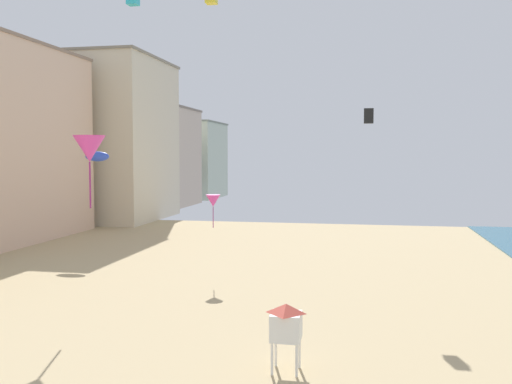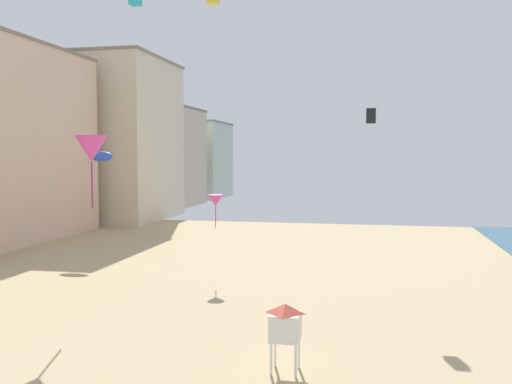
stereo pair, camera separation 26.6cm
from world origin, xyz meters
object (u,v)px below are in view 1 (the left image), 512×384
kite_black_box (369,116)px  lifeguard_stand (286,323)px  kite_magenta_delta_2 (213,201)px  kite_blue_parafoil (97,156)px  kite_magenta_delta (89,149)px

kite_black_box → lifeguard_stand: bearing=-101.7°
lifeguard_stand → kite_black_box: size_ratio=2.89×
lifeguard_stand → kite_magenta_delta_2: size_ratio=1.17×
kite_blue_parafoil → kite_magenta_delta: kite_magenta_delta is taller
kite_blue_parafoil → kite_magenta_delta_2: bearing=-32.3°
kite_magenta_delta → kite_black_box: kite_black_box is taller
kite_black_box → kite_magenta_delta_2: kite_black_box is taller
kite_blue_parafoil → kite_black_box: (21.97, -8.87, 2.44)m
kite_magenta_delta_2 → kite_black_box: bearing=-7.4°
kite_magenta_delta → lifeguard_stand: bearing=-30.8°
lifeguard_stand → kite_blue_parafoil: (-19.02, 23.13, 6.08)m
lifeguard_stand → kite_black_box: bearing=66.2°
kite_blue_parafoil → kite_magenta_delta: bearing=-64.5°
kite_magenta_delta → kite_black_box: 16.16m
kite_blue_parafoil → kite_magenta_delta_2: (11.97, -7.56, -2.90)m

